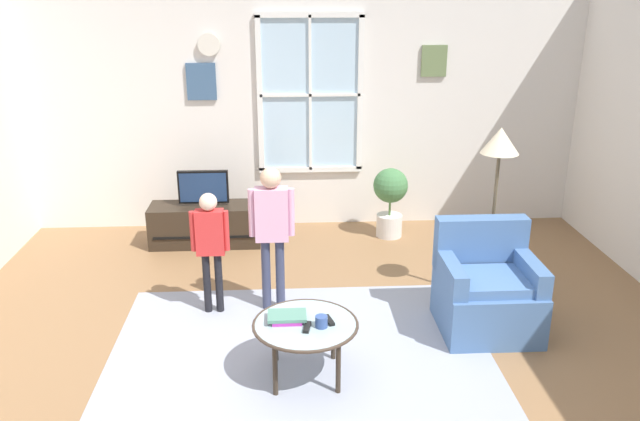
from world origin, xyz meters
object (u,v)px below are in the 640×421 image
at_px(tv_stand, 206,224).
at_px(cup, 321,322).
at_px(remote_near_books, 329,320).
at_px(floor_lamp, 499,158).
at_px(television, 203,187).
at_px(coffee_table, 305,327).
at_px(book_stack, 287,317).
at_px(potted_plant_by_window, 390,196).
at_px(armchair, 487,291).
at_px(remote_near_cup, 307,327).
at_px(person_red_shirt, 210,239).
at_px(person_pink_shirt, 272,223).

distance_m(tv_stand, cup, 2.88).
bearing_deg(remote_near_books, floor_lamp, 36.70).
xyz_separation_m(television, coffee_table, (0.99, -2.59, -0.24)).
bearing_deg(book_stack, potted_plant_by_window, 66.28).
bearing_deg(tv_stand, armchair, -38.41).
distance_m(book_stack, remote_near_cup, 0.19).
relative_size(book_stack, floor_lamp, 0.17).
bearing_deg(remote_near_cup, tv_stand, 110.54).
xyz_separation_m(book_stack, potted_plant_by_window, (1.17, 2.65, 0.01)).
height_order(tv_stand, television, television).
relative_size(tv_stand, potted_plant_by_window, 1.51).
bearing_deg(floor_lamp, coffee_table, -145.79).
bearing_deg(person_red_shirt, coffee_table, -53.63).
xyz_separation_m(person_red_shirt, floor_lamp, (2.43, 0.11, 0.63)).
bearing_deg(cup, floor_lamp, 37.33).
xyz_separation_m(armchair, potted_plant_by_window, (-0.46, 2.08, 0.14)).
bearing_deg(cup, person_pink_shirt, 107.46).
xyz_separation_m(armchair, book_stack, (-1.62, -0.57, 0.13)).
bearing_deg(person_pink_shirt, potted_plant_by_window, 52.16).
distance_m(person_red_shirt, potted_plant_by_window, 2.46).
distance_m(television, coffee_table, 2.78).
bearing_deg(television, person_pink_shirt, -63.95).
height_order(person_red_shirt, potted_plant_by_window, person_red_shirt).
bearing_deg(remote_near_books, coffee_table, -174.60).
relative_size(tv_stand, coffee_table, 1.57).
distance_m(tv_stand, person_pink_shirt, 1.80).
bearing_deg(remote_near_cup, person_pink_shirt, 102.45).
distance_m(tv_stand, book_stack, 2.70).
xyz_separation_m(coffee_table, book_stack, (-0.13, 0.05, 0.05)).
bearing_deg(television, floor_lamp, -28.65).
bearing_deg(armchair, remote_near_cup, -154.90).
bearing_deg(person_pink_shirt, coffee_table, -77.21).
bearing_deg(television, remote_near_books, -65.78).
relative_size(remote_near_cup, floor_lamp, 0.09).
xyz_separation_m(cup, floor_lamp, (1.56, 1.19, 0.84)).
relative_size(coffee_table, potted_plant_by_window, 0.96).
height_order(coffee_table, person_pink_shirt, person_pink_shirt).
height_order(armchair, cup, armchair).
bearing_deg(floor_lamp, person_red_shirt, -177.35).
bearing_deg(book_stack, armchair, 19.43).
relative_size(tv_stand, remote_near_books, 8.45).
bearing_deg(potted_plant_by_window, armchair, -77.56).
height_order(person_red_shirt, person_pink_shirt, person_pink_shirt).
bearing_deg(armchair, book_stack, -160.57).
height_order(television, person_red_shirt, person_red_shirt).
relative_size(person_pink_shirt, floor_lamp, 0.81).
xyz_separation_m(television, armchair, (2.49, -1.97, -0.32)).
relative_size(armchair, person_red_shirt, 0.81).
relative_size(tv_stand, person_red_shirt, 1.10).
bearing_deg(remote_near_cup, armchair, 25.10).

